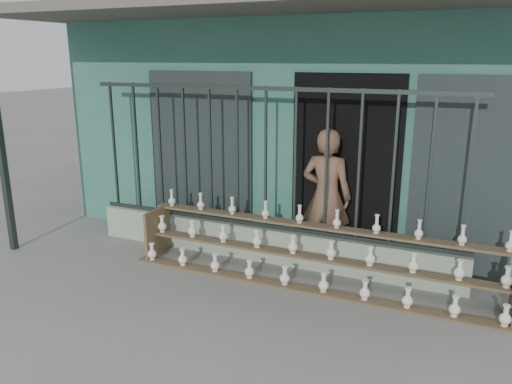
% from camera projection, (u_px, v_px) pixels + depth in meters
% --- Properties ---
extents(ground, '(60.00, 60.00, 0.00)m').
position_uv_depth(ground, '(219.00, 302.00, 5.44)').
color(ground, slate).
extents(workshop_building, '(7.40, 6.60, 3.21)m').
position_uv_depth(workshop_building, '(330.00, 114.00, 8.75)').
color(workshop_building, '#336D5E').
rests_on(workshop_building, ground).
extents(parapet_wall, '(5.00, 0.20, 0.45)m').
position_uv_depth(parapet_wall, '(265.00, 243.00, 6.53)').
color(parapet_wall, '#99AE95').
rests_on(parapet_wall, ground).
extents(security_fence, '(5.00, 0.04, 1.80)m').
position_uv_depth(security_fence, '(266.00, 159.00, 6.23)').
color(security_fence, '#283330').
rests_on(security_fence, parapet_wall).
extents(shelf_rack, '(4.50, 0.68, 0.85)m').
position_uv_depth(shelf_rack, '(311.00, 254.00, 5.84)').
color(shelf_rack, brown).
rests_on(shelf_rack, ground).
extents(elderly_woman, '(0.65, 0.44, 1.75)m').
position_uv_depth(elderly_woman, '(326.00, 197.00, 6.32)').
color(elderly_woman, brown).
rests_on(elderly_woman, ground).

